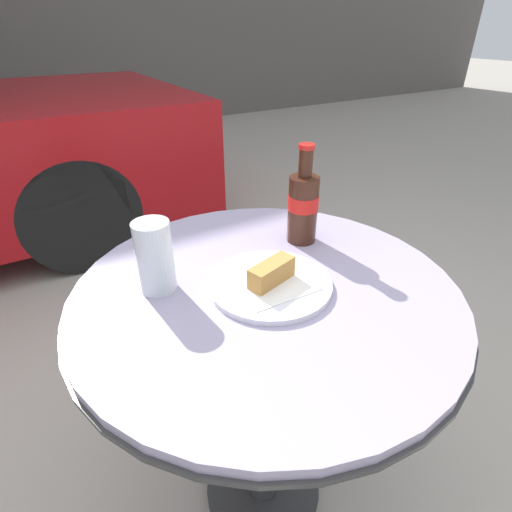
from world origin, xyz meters
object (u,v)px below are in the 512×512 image
Objects in this scene: bistro_table at (265,340)px; lunch_plate_near at (270,282)px; cola_bottle_left at (303,205)px; drinking_glass at (155,260)px.

lunch_plate_near is at bearing -50.62° from bistro_table.
lunch_plate_near is at bearing -143.40° from cola_bottle_left.
cola_bottle_left is at bearing 34.23° from bistro_table.
lunch_plate_near is (0.01, -0.01, 0.16)m from bistro_table.
cola_bottle_left is 0.37m from drinking_glass.
cola_bottle_left is 0.94× the size of lunch_plate_near.
cola_bottle_left is 1.60× the size of drinking_glass.
bistro_table is 3.38× the size of cola_bottle_left.
drinking_glass is at bearing -176.97° from cola_bottle_left.
bistro_table is 0.32m from cola_bottle_left.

